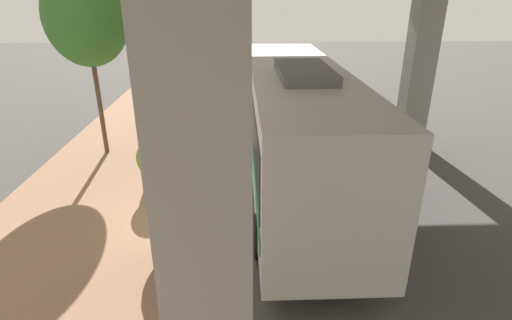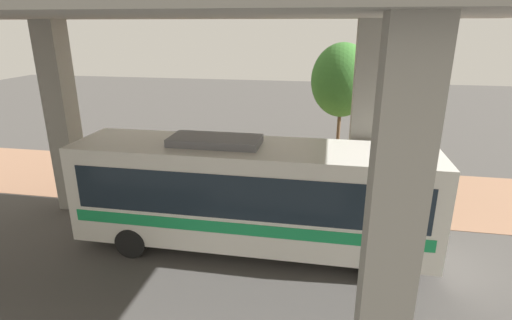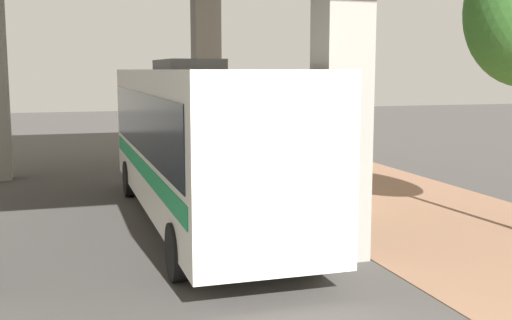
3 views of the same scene
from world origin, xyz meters
name	(u,v)px [view 2 (image 2 of 3)]	position (x,y,z in m)	size (l,w,h in m)	color
ground_plane	(211,211)	(0.00, 0.00, 0.00)	(80.00, 80.00, 0.00)	#474442
sidewalk_strip	(229,183)	(-3.00, 0.00, 0.01)	(6.00, 40.00, 0.02)	#936B51
overpass	(156,33)	(4.00, 0.00, 6.90)	(9.40, 19.32, 7.90)	gray
bus	(251,191)	(2.47, 2.15, 2.06)	(2.72, 11.33, 3.80)	silver
fire_hydrant	(101,182)	(-0.86, -5.29, 0.52)	(0.46, 0.22, 1.03)	red
planter_front	(259,179)	(-1.58, 1.72, 0.88)	(1.21, 1.21, 1.71)	gray
planter_middle	(185,183)	(-0.50, -1.24, 0.90)	(1.53, 1.53, 1.82)	gray
street_tree_near	(342,80)	(-4.15, 4.95, 4.78)	(2.70, 2.70, 6.42)	brown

